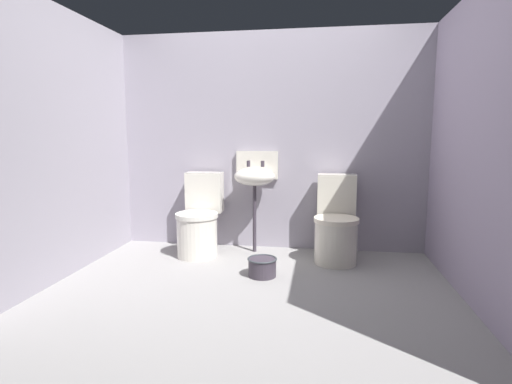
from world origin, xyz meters
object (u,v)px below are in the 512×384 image
at_px(sink, 255,176).
at_px(toilet_right, 336,226).
at_px(toilet_left, 199,221).
at_px(bucket, 262,267).

bearing_deg(sink, toilet_right, -13.48).
distance_m(toilet_left, bucket, 0.90).
distance_m(sink, bucket, 1.00).
bearing_deg(bucket, sink, 103.86).
distance_m(toilet_left, toilet_right, 1.30).
height_order(toilet_right, bucket, toilet_right).
bearing_deg(sink, toilet_left, -159.90).
bearing_deg(toilet_left, sink, -161.27).
bearing_deg(bucket, toilet_right, 41.20).
xyz_separation_m(toilet_right, bucket, (-0.61, -0.53, -0.24)).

